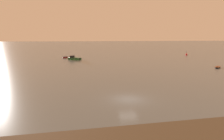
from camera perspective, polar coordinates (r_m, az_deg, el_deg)
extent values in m
plane|color=slate|center=(26.53, 4.94, -8.77)|extent=(800.00, 800.00, 0.00)
ellipsoid|color=red|center=(81.70, -13.94, 3.71)|extent=(2.49, 4.57, 0.68)
cube|color=black|center=(81.67, -13.95, 3.91)|extent=(2.38, 4.22, 0.09)
cube|color=black|center=(81.68, -13.95, 3.84)|extent=(1.36, 0.59, 0.07)
cube|color=#23602D|center=(74.01, -11.19, 3.27)|extent=(5.17, 4.74, 0.98)
cone|color=#23602D|center=(75.68, -12.72, 3.36)|extent=(2.45, 2.51, 1.97)
cube|color=black|center=(74.01, -11.23, 3.56)|extent=(5.29, 4.85, 0.11)
cube|color=black|center=(74.68, -11.92, 3.98)|extent=(1.91, 1.96, 0.76)
cube|color=#384751|center=(75.06, -12.27, 4.03)|extent=(1.15, 1.33, 0.61)
cube|color=black|center=(72.48, -9.70, 3.30)|extent=(0.48, 0.50, 0.70)
ellipsoid|color=black|center=(60.79, 29.22, 0.69)|extent=(3.24, 2.95, 0.52)
cube|color=brown|center=(60.76, 29.24, 0.89)|extent=(3.02, 2.76, 0.07)
cube|color=brown|center=(60.77, 29.24, 0.82)|extent=(0.80, 0.91, 0.05)
cylinder|color=red|center=(96.91, 21.52, 4.24)|extent=(0.90, 0.90, 0.70)
cone|color=red|center=(96.85, 21.54, 4.65)|extent=(0.72, 0.72, 0.70)
cylinder|color=black|center=(96.79, 21.57, 5.12)|extent=(0.10, 0.10, 0.90)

